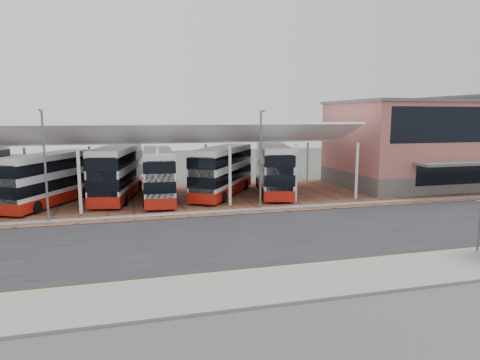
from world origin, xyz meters
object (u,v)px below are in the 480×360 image
Objects in this scene: bus_2 at (118,173)px; bus_5 at (273,169)px; bus_3 at (158,175)px; terminal at (421,143)px; bus_1 at (50,179)px; bus_4 at (223,171)px.

bus_5 is (14.79, -1.17, -0.03)m from bus_2.
bus_5 is (11.24, 0.50, 0.10)m from bus_3.
terminal reaches higher than bus_3.
bus_1 is 20.41m from bus_5.
bus_4 is (15.31, 0.42, 0.11)m from bus_1.
bus_5 reaches higher than bus_1.
bus_3 reaches higher than bus_1.
terminal is 28.78m from bus_3.
bus_2 reaches higher than bus_4.
bus_3 is at bearing 26.11° from bus_1.
terminal reaches higher than bus_5.
bus_4 is at bearing 28.70° from bus_1.
bus_5 is (-17.43, -0.64, -2.24)m from terminal.
bus_2 reaches higher than bus_3.
bus_2 is 1.01× the size of bus_5.
terminal is at bearing 15.89° from bus_5.
bus_5 reaches higher than bus_4.
terminal reaches higher than bus_1.
bus_2 is at bearing 179.05° from terminal.
bus_5 is (20.41, 0.33, 0.17)m from bus_1.
bus_3 is at bearing -177.73° from terminal.
bus_4 is at bearing 8.42° from bus_3.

